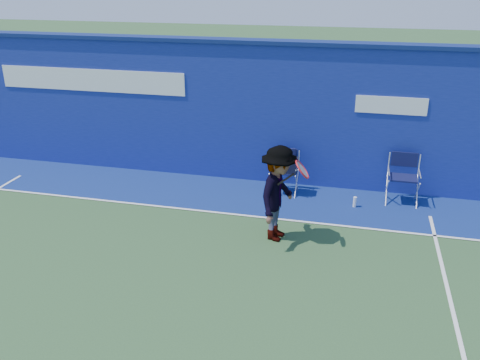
% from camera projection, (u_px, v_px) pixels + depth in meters
% --- Properties ---
extents(ground, '(80.00, 80.00, 0.00)m').
position_uv_depth(ground, '(124.00, 307.00, 7.16)').
color(ground, '#2D4F2A').
rests_on(ground, ground).
extents(stadium_wall, '(24.00, 0.50, 3.08)m').
position_uv_depth(stadium_wall, '(221.00, 109.00, 11.25)').
color(stadium_wall, navy).
rests_on(stadium_wall, ground).
extents(out_of_bounds_strip, '(24.00, 1.80, 0.01)m').
position_uv_depth(out_of_bounds_strip, '(208.00, 193.00, 10.85)').
color(out_of_bounds_strip, navy).
rests_on(out_of_bounds_strip, ground).
extents(court_lines, '(24.00, 12.00, 0.01)m').
position_uv_depth(court_lines, '(141.00, 283.00, 7.70)').
color(court_lines, white).
rests_on(court_lines, out_of_bounds_strip).
extents(directors_chair_left, '(0.55, 0.51, 0.93)m').
position_uv_depth(directors_chair_left, '(284.00, 175.00, 10.71)').
color(directors_chair_left, silver).
rests_on(directors_chair_left, ground).
extents(directors_chair_right, '(0.59, 0.53, 0.99)m').
position_uv_depth(directors_chair_right, '(402.00, 188.00, 10.30)').
color(directors_chair_right, silver).
rests_on(directors_chair_right, ground).
extents(water_bottle, '(0.07, 0.07, 0.22)m').
position_uv_depth(water_bottle, '(355.00, 202.00, 10.15)').
color(water_bottle, white).
rests_on(water_bottle, ground).
extents(tennis_player, '(0.96, 1.20, 1.71)m').
position_uv_depth(tennis_player, '(278.00, 194.00, 8.70)').
color(tennis_player, '#EA4738').
rests_on(tennis_player, ground).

